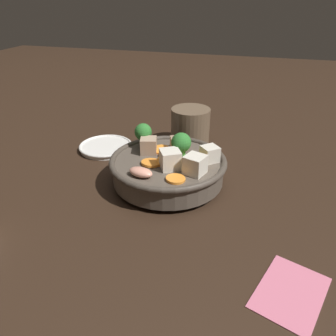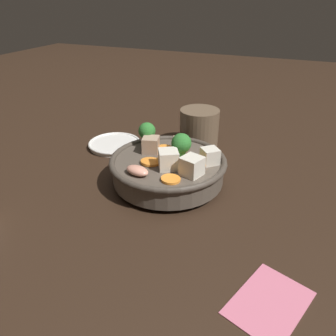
% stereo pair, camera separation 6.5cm
% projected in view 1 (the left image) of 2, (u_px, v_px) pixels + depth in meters
% --- Properties ---
extents(ground_plane, '(3.00, 3.00, 0.00)m').
position_uv_depth(ground_plane, '(168.00, 183.00, 0.66)').
color(ground_plane, black).
extents(stirfry_bowl, '(0.23, 0.23, 0.11)m').
position_uv_depth(stirfry_bowl, '(168.00, 166.00, 0.65)').
color(stirfry_bowl, '#51473D').
rests_on(stirfry_bowl, ground_plane).
extents(side_saucer, '(0.13, 0.13, 0.01)m').
position_uv_depth(side_saucer, '(106.00, 147.00, 0.80)').
color(side_saucer, white).
rests_on(side_saucer, ground_plane).
extents(dark_mug, '(0.12, 0.09, 0.09)m').
position_uv_depth(dark_mug, '(192.00, 127.00, 0.81)').
color(dark_mug, brown).
rests_on(dark_mug, ground_plane).
extents(napkin, '(0.13, 0.11, 0.00)m').
position_uv_depth(napkin, '(291.00, 292.00, 0.42)').
color(napkin, '#D16B84').
rests_on(napkin, ground_plane).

